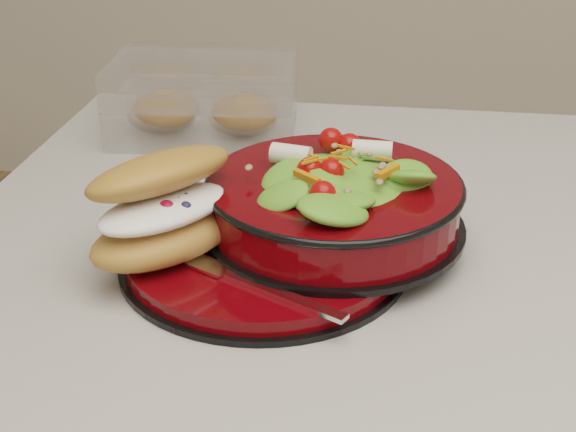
# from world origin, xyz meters

# --- Properties ---
(dinner_plate) EXTENTS (0.27, 0.27, 0.02)m
(dinner_plate) POSITION_xyz_m (-0.30, -0.09, 0.91)
(dinner_plate) COLOR black
(dinner_plate) RESTS_ON island_counter
(salad_bowl) EXTENTS (0.25, 0.25, 0.10)m
(salad_bowl) POSITION_xyz_m (-0.24, -0.05, 0.96)
(salad_bowl) COLOR black
(salad_bowl) RESTS_ON dinner_plate
(croissant) EXTENTS (0.16, 0.18, 0.09)m
(croissant) POSITION_xyz_m (-0.38, -0.11, 0.96)
(croissant) COLOR #AA6A34
(croissant) RESTS_ON dinner_plate
(fork) EXTENTS (0.15, 0.09, 0.00)m
(fork) POSITION_xyz_m (-0.29, -0.16, 0.92)
(fork) COLOR silver
(fork) RESTS_ON dinner_plate
(pastry_box) EXTENTS (0.24, 0.19, 0.09)m
(pastry_box) POSITION_xyz_m (-0.43, 0.24, 0.95)
(pastry_box) COLOR white
(pastry_box) RESTS_ON island_counter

